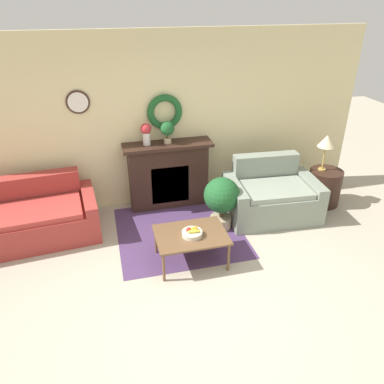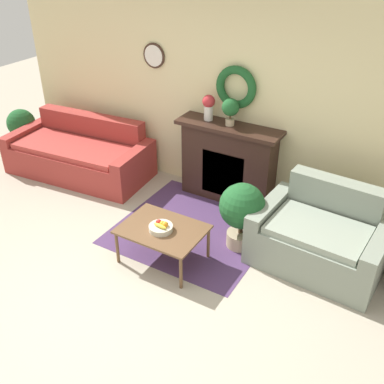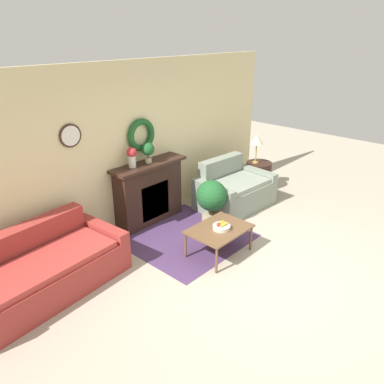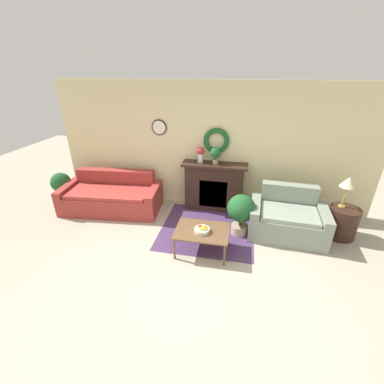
{
  "view_description": "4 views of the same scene",
  "coord_description": "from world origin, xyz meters",
  "px_view_note": "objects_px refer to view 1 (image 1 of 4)",
  "views": [
    {
      "loc": [
        -0.83,
        -2.97,
        3.13
      ],
      "look_at": [
        0.24,
        1.26,
        0.79
      ],
      "focal_mm": 35.0,
      "sensor_mm": 36.0,
      "label": 1
    },
    {
      "loc": [
        2.4,
        -2.42,
        3.27
      ],
      "look_at": [
        0.26,
        1.22,
        0.73
      ],
      "focal_mm": 42.0,
      "sensor_mm": 36.0,
      "label": 2
    },
    {
      "loc": [
        -3.7,
        -2.14,
        3.1
      ],
      "look_at": [
        0.18,
        1.44,
        0.81
      ],
      "focal_mm": 35.0,
      "sensor_mm": 36.0,
      "label": 3
    },
    {
      "loc": [
        0.65,
        -2.73,
        2.89
      ],
      "look_at": [
        -0.14,
        1.26,
        0.92
      ],
      "focal_mm": 24.0,
      "sensor_mm": 36.0,
      "label": 4
    }
  ],
  "objects_px": {
    "table_lamp": "(327,142)",
    "vase_on_mantel_left": "(146,132)",
    "side_table_by_loveseat": "(324,187)",
    "fruit_bowl": "(192,233)",
    "couch_left": "(19,220)",
    "fireplace": "(168,174)",
    "coffee_table": "(191,236)",
    "potted_plant_floor_by_loveseat": "(222,198)",
    "loveseat_right": "(271,196)",
    "potted_plant_on_mantel": "(167,129)"
  },
  "relations": [
    {
      "from": "table_lamp",
      "to": "vase_on_mantel_left",
      "type": "relative_size",
      "value": 1.77
    },
    {
      "from": "side_table_by_loveseat",
      "to": "fruit_bowl",
      "type": "bearing_deg",
      "value": -158.27
    },
    {
      "from": "couch_left",
      "to": "fireplace",
      "type": "bearing_deg",
      "value": 6.34
    },
    {
      "from": "coffee_table",
      "to": "side_table_by_loveseat",
      "type": "height_order",
      "value": "side_table_by_loveseat"
    },
    {
      "from": "table_lamp",
      "to": "potted_plant_floor_by_loveseat",
      "type": "height_order",
      "value": "table_lamp"
    },
    {
      "from": "potted_plant_floor_by_loveseat",
      "to": "table_lamp",
      "type": "bearing_deg",
      "value": 10.52
    },
    {
      "from": "potted_plant_floor_by_loveseat",
      "to": "couch_left",
      "type": "bearing_deg",
      "value": 171.38
    },
    {
      "from": "loveseat_right",
      "to": "coffee_table",
      "type": "distance_m",
      "value": 1.73
    },
    {
      "from": "fruit_bowl",
      "to": "vase_on_mantel_left",
      "type": "xyz_separation_m",
      "value": [
        -0.31,
        1.6,
        0.8
      ]
    },
    {
      "from": "fruit_bowl",
      "to": "potted_plant_floor_by_loveseat",
      "type": "distance_m",
      "value": 0.94
    },
    {
      "from": "fireplace",
      "to": "loveseat_right",
      "type": "xyz_separation_m",
      "value": [
        1.48,
        -0.71,
        -0.23
      ]
    },
    {
      "from": "potted_plant_floor_by_loveseat",
      "to": "side_table_by_loveseat",
      "type": "bearing_deg",
      "value": 8.58
    },
    {
      "from": "vase_on_mantel_left",
      "to": "couch_left",
      "type": "bearing_deg",
      "value": -166.54
    },
    {
      "from": "potted_plant_on_mantel",
      "to": "loveseat_right",
      "type": "bearing_deg",
      "value": -25.07
    },
    {
      "from": "coffee_table",
      "to": "potted_plant_floor_by_loveseat",
      "type": "relative_size",
      "value": 1.12
    },
    {
      "from": "vase_on_mantel_left",
      "to": "potted_plant_on_mantel",
      "type": "bearing_deg",
      "value": -3.58
    },
    {
      "from": "loveseat_right",
      "to": "vase_on_mantel_left",
      "type": "height_order",
      "value": "vase_on_mantel_left"
    },
    {
      "from": "fireplace",
      "to": "fruit_bowl",
      "type": "bearing_deg",
      "value": -90.23
    },
    {
      "from": "side_table_by_loveseat",
      "to": "potted_plant_floor_by_loveseat",
      "type": "relative_size",
      "value": 0.73
    },
    {
      "from": "fruit_bowl",
      "to": "vase_on_mantel_left",
      "type": "distance_m",
      "value": 1.82
    },
    {
      "from": "fruit_bowl",
      "to": "potted_plant_on_mantel",
      "type": "distance_m",
      "value": 1.79
    },
    {
      "from": "loveseat_right",
      "to": "potted_plant_floor_by_loveseat",
      "type": "bearing_deg",
      "value": -164.62
    },
    {
      "from": "loveseat_right",
      "to": "table_lamp",
      "type": "height_order",
      "value": "table_lamp"
    },
    {
      "from": "fireplace",
      "to": "fruit_bowl",
      "type": "distance_m",
      "value": 1.6
    },
    {
      "from": "couch_left",
      "to": "table_lamp",
      "type": "height_order",
      "value": "table_lamp"
    },
    {
      "from": "table_lamp",
      "to": "potted_plant_on_mantel",
      "type": "bearing_deg",
      "value": 167.55
    },
    {
      "from": "side_table_by_loveseat",
      "to": "vase_on_mantel_left",
      "type": "height_order",
      "value": "vase_on_mantel_left"
    },
    {
      "from": "coffee_table",
      "to": "side_table_by_loveseat",
      "type": "relative_size",
      "value": 1.52
    },
    {
      "from": "coffee_table",
      "to": "side_table_by_loveseat",
      "type": "distance_m",
      "value": 2.68
    },
    {
      "from": "coffee_table",
      "to": "fruit_bowl",
      "type": "relative_size",
      "value": 3.47
    },
    {
      "from": "potted_plant_floor_by_loveseat",
      "to": "coffee_table",
      "type": "bearing_deg",
      "value": -132.9
    },
    {
      "from": "coffee_table",
      "to": "potted_plant_on_mantel",
      "type": "relative_size",
      "value": 2.6
    },
    {
      "from": "fruit_bowl",
      "to": "table_lamp",
      "type": "xyz_separation_m",
      "value": [
        2.43,
        1.05,
        0.6
      ]
    },
    {
      "from": "table_lamp",
      "to": "potted_plant_on_mantel",
      "type": "height_order",
      "value": "potted_plant_on_mantel"
    },
    {
      "from": "couch_left",
      "to": "fruit_bowl",
      "type": "relative_size",
      "value": 8.44
    },
    {
      "from": "fireplace",
      "to": "fruit_bowl",
      "type": "relative_size",
      "value": 5.32
    },
    {
      "from": "side_table_by_loveseat",
      "to": "coffee_table",
      "type": "bearing_deg",
      "value": -159.03
    },
    {
      "from": "side_table_by_loveseat",
      "to": "potted_plant_floor_by_loveseat",
      "type": "bearing_deg",
      "value": -171.42
    },
    {
      "from": "loveseat_right",
      "to": "side_table_by_loveseat",
      "type": "distance_m",
      "value": 1.01
    },
    {
      "from": "fireplace",
      "to": "side_table_by_loveseat",
      "type": "distance_m",
      "value": 2.57
    },
    {
      "from": "fireplace",
      "to": "potted_plant_floor_by_loveseat",
      "type": "xyz_separation_m",
      "value": [
        0.61,
        -0.88,
        -0.05
      ]
    },
    {
      "from": "couch_left",
      "to": "loveseat_right",
      "type": "bearing_deg",
      "value": -9.06
    },
    {
      "from": "coffee_table",
      "to": "table_lamp",
      "type": "relative_size",
      "value": 1.53
    },
    {
      "from": "loveseat_right",
      "to": "vase_on_mantel_left",
      "type": "xyz_separation_m",
      "value": [
        -1.8,
        0.71,
        0.95
      ]
    },
    {
      "from": "couch_left",
      "to": "vase_on_mantel_left",
      "type": "relative_size",
      "value": 6.61
    },
    {
      "from": "vase_on_mantel_left",
      "to": "potted_plant_floor_by_loveseat",
      "type": "height_order",
      "value": "vase_on_mantel_left"
    },
    {
      "from": "fruit_bowl",
      "to": "table_lamp",
      "type": "height_order",
      "value": "table_lamp"
    },
    {
      "from": "vase_on_mantel_left",
      "to": "potted_plant_on_mantel",
      "type": "xyz_separation_m",
      "value": [
        0.32,
        -0.02,
        0.03
      ]
    },
    {
      "from": "loveseat_right",
      "to": "potted_plant_on_mantel",
      "type": "relative_size",
      "value": 4.13
    },
    {
      "from": "fruit_bowl",
      "to": "potted_plant_on_mantel",
      "type": "bearing_deg",
      "value": 89.58
    }
  ]
}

